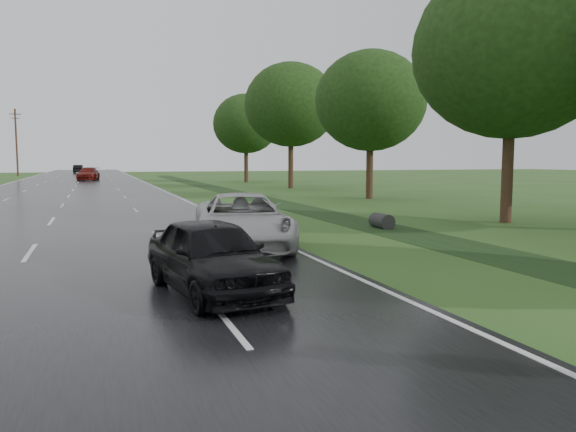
% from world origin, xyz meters
% --- Properties ---
extents(road, '(14.00, 180.00, 0.04)m').
position_xyz_m(road, '(0.00, 45.00, 0.02)').
color(road, black).
rests_on(road, ground).
extents(edge_stripe_east, '(0.12, 180.00, 0.01)m').
position_xyz_m(edge_stripe_east, '(6.75, 45.00, 0.04)').
color(edge_stripe_east, silver).
rests_on(edge_stripe_east, road).
extents(center_line, '(0.12, 180.00, 0.01)m').
position_xyz_m(center_line, '(0.00, 45.00, 0.04)').
color(center_line, silver).
rests_on(center_line, road).
extents(drainage_ditch, '(2.20, 120.00, 0.56)m').
position_xyz_m(drainage_ditch, '(11.50, 18.71, 0.04)').
color(drainage_ditch, black).
rests_on(drainage_ditch, ground).
extents(utility_pole_distant, '(1.60, 0.26, 10.00)m').
position_xyz_m(utility_pole_distant, '(-9.20, 85.00, 5.20)').
color(utility_pole_distant, '#3B2318').
rests_on(utility_pole_distant, ground).
extents(tree_east_b, '(7.60, 7.60, 10.11)m').
position_xyz_m(tree_east_b, '(17.00, 10.00, 6.68)').
color(tree_east_b, '#3B2318').
rests_on(tree_east_b, ground).
extents(tree_east_c, '(7.00, 7.00, 9.29)m').
position_xyz_m(tree_east_c, '(18.20, 24.00, 6.14)').
color(tree_east_c, '#3B2318').
rests_on(tree_east_c, ground).
extents(tree_east_d, '(8.00, 8.00, 10.76)m').
position_xyz_m(tree_east_d, '(17.80, 38.00, 7.15)').
color(tree_east_d, '#3B2318').
rests_on(tree_east_d, ground).
extents(tree_east_f, '(7.20, 7.20, 9.62)m').
position_xyz_m(tree_east_f, '(17.50, 52.00, 6.37)').
color(tree_east_f, '#3B2318').
rests_on(tree_east_f, ground).
extents(white_pickup, '(3.35, 5.76, 1.51)m').
position_xyz_m(white_pickup, '(5.50, 6.97, 0.79)').
color(white_pickup, silver).
rests_on(white_pickup, road).
extents(dark_sedan, '(2.24, 4.26, 1.38)m').
position_xyz_m(dark_sedan, '(3.67, 2.00, 0.73)').
color(dark_sedan, black).
rests_on(dark_sedan, road).
extents(far_car_red, '(2.80, 5.47, 1.52)m').
position_xyz_m(far_car_red, '(1.00, 62.13, 0.80)').
color(far_car_red, '#680F0B').
rests_on(far_car_red, road).
extents(far_car_dark, '(1.79, 4.56, 1.48)m').
position_xyz_m(far_car_dark, '(-1.00, 99.61, 0.78)').
color(far_car_dark, black).
rests_on(far_car_dark, road).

